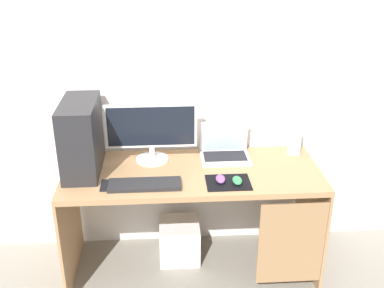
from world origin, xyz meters
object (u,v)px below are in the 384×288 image
(mouse_left, at_px, (220,179))
(mouse_right, at_px, (237,180))
(laptop, at_px, (225,151))
(speaker, at_px, (295,140))
(cell_phone, at_px, (107,185))
(subwoofer, at_px, (179,240))
(pc_tower, at_px, (81,137))
(keyboard, at_px, (145,185))
(monitor, at_px, (151,131))

(mouse_left, xyz_separation_m, mouse_right, (0.10, -0.02, 0.00))
(laptop, height_order, speaker, laptop)
(mouse_left, relative_size, mouse_right, 1.00)
(cell_phone, bearing_deg, subwoofer, 32.97)
(cell_phone, bearing_deg, laptop, 25.15)
(pc_tower, xyz_separation_m, keyboard, (0.38, -0.23, -0.21))
(laptop, bearing_deg, pc_tower, -171.97)
(monitor, xyz_separation_m, laptop, (0.47, 0.02, -0.16))
(keyboard, distance_m, subwoofer, 0.71)
(monitor, distance_m, laptop, 0.50)
(speaker, height_order, mouse_left, speaker)
(speaker, xyz_separation_m, mouse_left, (-0.54, -0.36, -0.07))
(keyboard, bearing_deg, monitor, 83.30)
(pc_tower, distance_m, mouse_right, 0.97)
(mouse_left, distance_m, cell_phone, 0.66)
(pc_tower, bearing_deg, cell_phone, -54.02)
(laptop, distance_m, mouse_left, 0.35)
(mouse_left, distance_m, mouse_right, 0.10)
(laptop, height_order, mouse_right, laptop)
(pc_tower, xyz_separation_m, cell_phone, (0.16, -0.22, -0.22))
(pc_tower, distance_m, speaker, 1.37)
(laptop, height_order, subwoofer, laptop)
(keyboard, bearing_deg, pc_tower, 148.14)
(monitor, xyz_separation_m, mouse_left, (0.40, -0.32, -0.18))
(monitor, height_order, mouse_right, monitor)
(keyboard, relative_size, cell_phone, 3.23)
(monitor, xyz_separation_m, cell_phone, (-0.26, -0.32, -0.20))
(mouse_left, distance_m, subwoofer, 0.72)
(laptop, bearing_deg, subwoofer, -167.58)
(laptop, bearing_deg, mouse_right, -85.90)
(monitor, relative_size, speaker, 3.08)
(pc_tower, xyz_separation_m, speaker, (1.35, 0.15, -0.13))
(mouse_left, relative_size, subwoofer, 0.35)
(monitor, bearing_deg, cell_phone, -129.03)
(keyboard, bearing_deg, speaker, 21.41)
(monitor, xyz_separation_m, mouse_right, (0.50, -0.34, -0.18))
(pc_tower, height_order, mouse_right, pc_tower)
(pc_tower, relative_size, cell_phone, 3.43)
(laptop, relative_size, speaker, 1.70)
(speaker, xyz_separation_m, mouse_right, (-0.44, -0.39, -0.07))
(speaker, height_order, cell_phone, speaker)
(speaker, xyz_separation_m, keyboard, (-0.98, -0.38, -0.08))
(monitor, distance_m, speaker, 0.95)
(monitor, height_order, speaker, monitor)
(speaker, height_order, subwoofer, speaker)
(subwoofer, bearing_deg, monitor, 165.54)
(laptop, bearing_deg, keyboard, -144.89)
(laptop, distance_m, subwoofer, 0.72)
(speaker, height_order, keyboard, speaker)
(laptop, relative_size, subwoofer, 1.16)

